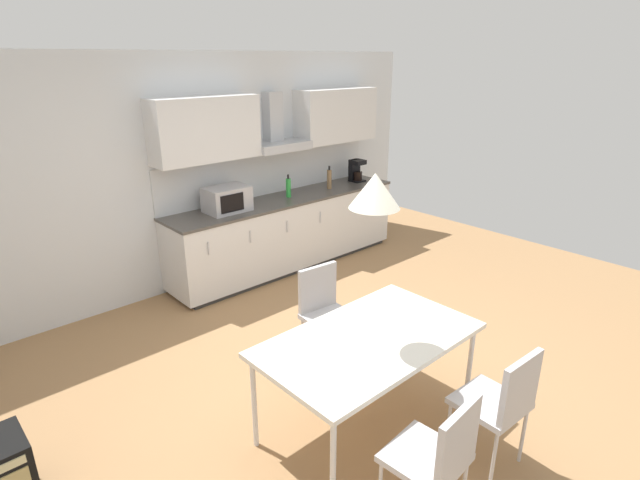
# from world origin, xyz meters

# --- Properties ---
(ground_plane) EXTENTS (8.59, 7.49, 0.02)m
(ground_plane) POSITION_xyz_m (0.00, 0.00, -0.01)
(ground_plane) COLOR #9E754C
(wall_back) EXTENTS (6.87, 0.10, 2.60)m
(wall_back) POSITION_xyz_m (0.00, 2.55, 1.30)
(wall_back) COLOR silver
(wall_back) RESTS_ON ground_plane
(kitchen_counter) EXTENTS (3.17, 0.66, 0.90)m
(kitchen_counter) POSITION_xyz_m (1.15, 2.18, 0.45)
(kitchen_counter) COLOR #333333
(kitchen_counter) RESTS_ON ground_plane
(backsplash_tile) EXTENTS (3.15, 0.02, 0.52)m
(backsplash_tile) POSITION_xyz_m (1.15, 2.49, 1.16)
(backsplash_tile) COLOR silver
(backsplash_tile) RESTS_ON kitchen_counter
(upper_wall_cabinets) EXTENTS (3.15, 0.40, 0.68)m
(upper_wall_cabinets) POSITION_xyz_m (1.15, 2.33, 1.79)
(upper_wall_cabinets) COLOR silver
(microwave) EXTENTS (0.48, 0.35, 0.28)m
(microwave) POSITION_xyz_m (0.29, 2.18, 1.04)
(microwave) COLOR #ADADB2
(microwave) RESTS_ON kitchen_counter
(coffee_maker) EXTENTS (0.18, 0.19, 0.30)m
(coffee_maker) POSITION_xyz_m (2.41, 2.21, 1.05)
(coffee_maker) COLOR black
(coffee_maker) RESTS_ON kitchen_counter
(bottle_brown) EXTENTS (0.06, 0.06, 0.30)m
(bottle_brown) POSITION_xyz_m (1.84, 2.15, 1.03)
(bottle_brown) COLOR brown
(bottle_brown) RESTS_ON kitchen_counter
(bottle_green) EXTENTS (0.06, 0.06, 0.28)m
(bottle_green) POSITION_xyz_m (1.19, 2.19, 1.02)
(bottle_green) COLOR green
(bottle_green) RESTS_ON kitchen_counter
(dining_table) EXTENTS (1.53, 0.88, 0.74)m
(dining_table) POSITION_xyz_m (-0.32, -0.53, 0.70)
(dining_table) COLOR silver
(dining_table) RESTS_ON ground_plane
(chair_near_left) EXTENTS (0.43, 0.43, 0.87)m
(chair_near_left) POSITION_xyz_m (-0.66, -1.35, 0.53)
(chair_near_left) COLOR #B2B2B7
(chair_near_left) RESTS_ON ground_plane
(chair_far_right) EXTENTS (0.44, 0.44, 0.87)m
(chair_far_right) POSITION_xyz_m (0.03, 0.29, 0.53)
(chair_far_right) COLOR #B2B2B7
(chair_far_right) RESTS_ON ground_plane
(chair_near_right) EXTENTS (0.42, 0.42, 0.87)m
(chair_near_right) POSITION_xyz_m (0.02, -1.35, 0.53)
(chair_near_right) COLOR #B2B2B7
(chair_near_right) RESTS_ON ground_plane
(pendant_lamp) EXTENTS (0.32, 0.32, 0.22)m
(pendant_lamp) POSITION_xyz_m (-0.32, -0.53, 1.77)
(pendant_lamp) COLOR silver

